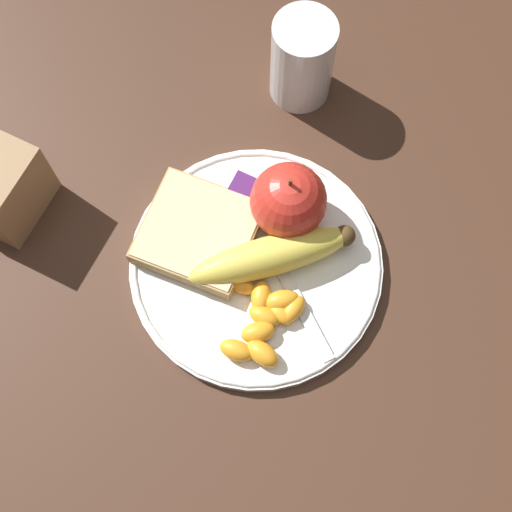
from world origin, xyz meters
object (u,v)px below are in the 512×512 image
Objects in this scene: plate at (256,264)px; banana at (273,255)px; fork at (274,256)px; bread_slice at (199,231)px; apple at (288,201)px; jam_packet at (248,195)px; juice_glass at (302,62)px.

plate is 1.71× the size of banana.
plate is at bearing 83.82° from fork.
bread_slice is (-0.08, -0.01, -0.01)m from banana.
bread_slice is at bearing -140.26° from apple.
bread_slice is at bearing 46.57° from fork.
jam_packet is (-0.05, 0.05, -0.01)m from banana.
juice_glass is at bearing -34.62° from fork.
plate is 2.43× the size of juice_glass.
bread_slice is 0.69× the size of fork.
fork is at bearing -72.22° from juice_glass.
juice_glass is 0.90× the size of bread_slice.
jam_packet reaches higher than fork.
apple reaches higher than jam_packet.
banana is at bearing 140.73° from fork.
banana is (0.06, -0.20, -0.02)m from juice_glass.
jam_packet is at bearing 136.02° from banana.
banana is 0.88× the size of fork.
banana reaches higher than fork.
juice_glass is 2.67× the size of jam_packet.
plate is at bearing -95.60° from apple.
bread_slice reaches higher than fork.
apple is 0.09m from bread_slice.
jam_packet is at bearing -3.83° from fork.
apple is at bearing 99.52° from banana.
banana is at bearing -80.48° from apple.
jam_packet is at bearing 122.71° from plate.
juice_glass is at bearing 94.59° from jam_packet.
fork reaches higher than plate.
juice_glass is 0.20m from bread_slice.
plate is 1.50× the size of fork.
apple reaches higher than banana.
apple is at bearing 39.74° from bread_slice.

